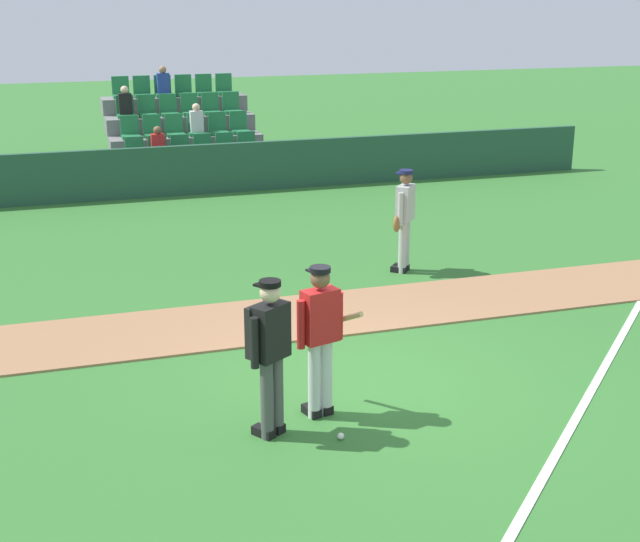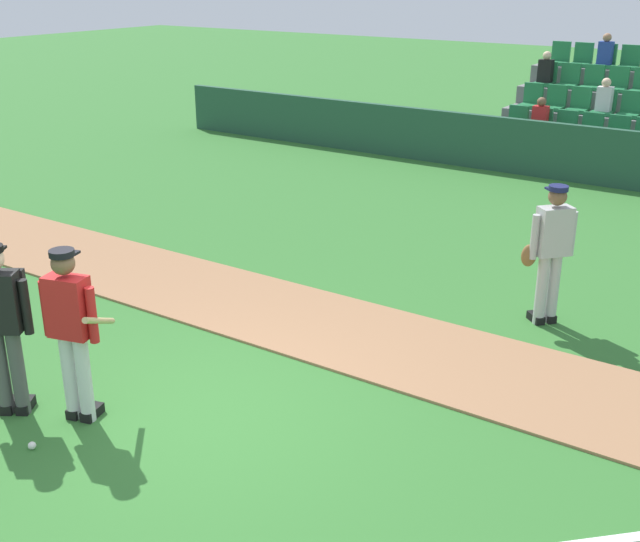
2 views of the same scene
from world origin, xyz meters
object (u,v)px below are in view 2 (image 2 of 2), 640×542
at_px(batter_red_jersey, 72,329).
at_px(baseball, 32,446).
at_px(umpire_home_plate, 3,320).
at_px(runner_grey_jersey, 550,250).

bearing_deg(batter_red_jersey, baseball, -86.98).
distance_m(umpire_home_plate, runner_grey_jersey, 6.18).
distance_m(batter_red_jersey, baseball, 1.12).
height_order(umpire_home_plate, baseball, umpire_home_plate).
height_order(batter_red_jersey, umpire_home_plate, same).
relative_size(batter_red_jersey, baseball, 23.78).
xyz_separation_m(umpire_home_plate, baseball, (0.68, -0.34, -0.96)).
bearing_deg(baseball, batter_red_jersey, 93.02).
relative_size(batter_red_jersey, runner_grey_jersey, 1.00).
bearing_deg(umpire_home_plate, baseball, -26.20).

